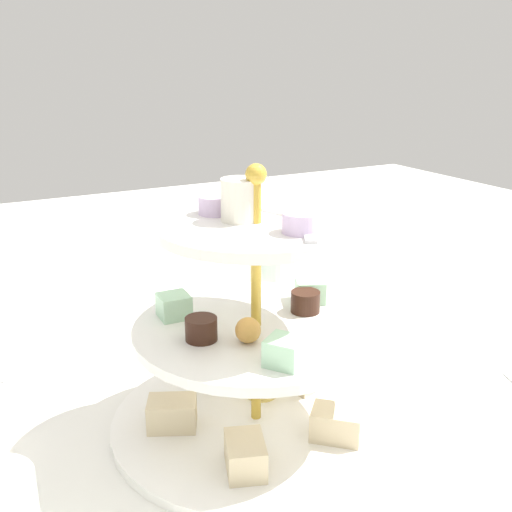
% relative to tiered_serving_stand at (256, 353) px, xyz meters
% --- Properties ---
extents(ground_plane, '(2.40, 2.40, 0.00)m').
position_rel_tiered_serving_stand_xyz_m(ground_plane, '(-0.00, -0.00, -0.08)').
color(ground_plane, silver).
extents(tiered_serving_stand, '(0.30, 0.30, 0.27)m').
position_rel_tiered_serving_stand_xyz_m(tiered_serving_stand, '(0.00, 0.00, 0.00)').
color(tiered_serving_stand, white).
rests_on(tiered_serving_stand, ground_plane).
extents(water_glass_tall_right, '(0.07, 0.07, 0.14)m').
position_rel_tiered_serving_stand_xyz_m(water_glass_tall_right, '(0.22, -0.15, -0.01)').
color(water_glass_tall_right, silver).
rests_on(water_glass_tall_right, ground_plane).
extents(butter_knife_right, '(0.12, 0.14, 0.00)m').
position_rel_tiered_serving_stand_xyz_m(butter_knife_right, '(0.28, 0.16, -0.08)').
color(butter_knife_right, silver).
rests_on(butter_knife_right, ground_plane).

